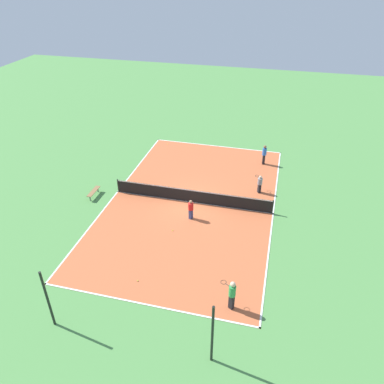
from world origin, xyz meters
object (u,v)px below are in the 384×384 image
Objects in this scene: player_far_green at (232,293)px; player_near_blue at (264,153)px; fence_post_back_right at (48,299)px; player_baseline_gray at (260,183)px; tennis_net at (192,196)px; bench at (94,192)px; player_coach_red at (191,208)px; tennis_ball_far_baseline at (173,230)px; tennis_ball_near_net at (138,281)px; tennis_ball_left_sideline at (168,144)px; fence_post_back_left at (212,335)px.

player_near_blue is at bearing -58.70° from player_far_green.
player_baseline_gray is at bearing -120.36° from fence_post_back_right.
tennis_net is 7.48× the size of bench.
player_coach_red is at bearing -28.69° from player_far_green.
player_near_blue reaches higher than tennis_ball_far_baseline.
tennis_ball_near_net is 0.02× the size of fence_post_back_right.
tennis_net is 8.52m from tennis_ball_near_net.
tennis_ball_far_baseline is (5.06, 6.20, -0.79)m from player_baseline_gray.
fence_post_back_right is at bearing 146.52° from player_near_blue.
tennis_ball_left_sideline is 23.00m from fence_post_back_left.
fence_post_back_right reaches higher than tennis_ball_near_net.
player_baseline_gray reaches higher than tennis_net.
tennis_ball_left_sideline is at bearing -71.23° from tennis_ball_far_baseline.
tennis_ball_left_sideline is (9.08, -18.11, -1.04)m from player_far_green.
player_coach_red is 21.82× the size of tennis_ball_left_sideline.
player_far_green reaches higher than tennis_net.
player_baseline_gray is 0.41× the size of fence_post_back_right.
player_baseline_gray is 0.41× the size of fence_post_back_left.
player_far_green is at bearing -159.41° from fence_post_back_right.
player_baseline_gray is at bearing -59.44° from player_far_green.
fence_post_back_left reaches higher than tennis_ball_left_sideline.
bench is 10.44m from tennis_ball_left_sideline.
player_far_green is 5.49m from tennis_ball_near_net.
player_far_green is at bearing 116.62° from tennis_ball_left_sideline.
player_near_blue is at bearing -113.66° from fence_post_back_right.
tennis_net reaches higher than bench.
player_baseline_gray is at bearing -92.73° from fence_post_back_left.
bench is at bearing 77.22° from player_baseline_gray.
player_far_green is 1.24× the size of player_coach_red.
tennis_ball_far_baseline is (0.82, 1.65, -0.80)m from player_coach_red.
player_near_blue is 12.08m from tennis_ball_far_baseline.
tennis_ball_left_sideline is 21.31m from fence_post_back_right.
player_coach_red reaches higher than tennis_ball_near_net.
tennis_net is 6.38× the size of player_far_green.
player_far_green is at bearing 173.96° from tennis_ball_near_net.
bench is 9.82m from tennis_ball_near_net.
fence_post_back_right reaches higher than bench.
tennis_ball_near_net is at bearing 83.18° from tennis_net.
fence_post_back_right reaches higher than tennis_ball_left_sideline.
tennis_ball_far_baseline is at bearing 145.77° from player_near_blue.
tennis_ball_left_sideline is (3.72, -17.54, 0.00)m from tennis_ball_near_net.
player_coach_red reaches higher than player_baseline_gray.
tennis_net is at bearing 138.23° from player_near_blue.
tennis_ball_near_net is 1.00× the size of tennis_ball_left_sideline.
player_near_blue is 9.52m from tennis_ball_left_sideline.
tennis_ball_left_sideline is at bearing -31.29° from player_far_green.
player_near_blue reaches higher than tennis_net.
bench reaches higher than tennis_ball_near_net.
tennis_ball_left_sideline is at bearing 165.16° from bench.
bench is at bearing 75.16° from tennis_ball_left_sideline.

